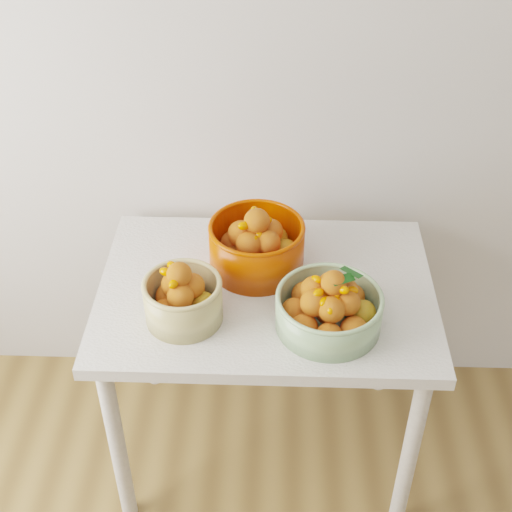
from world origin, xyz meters
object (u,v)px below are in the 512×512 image
object	(u,v)px
table	(266,311)
bowl_cream	(183,298)
bowl_green	(329,308)
bowl_orange	(257,245)

from	to	relation	value
table	bowl_cream	xyz separation A→B (m)	(-0.23, -0.14, 0.17)
table	bowl_green	world-z (taller)	bowl_green
table	bowl_orange	size ratio (longest dim) A/B	2.79
bowl_green	bowl_cream	bearing A→B (deg)	177.41
bowl_orange	bowl_cream	bearing A→B (deg)	-129.91
table	bowl_orange	bearing A→B (deg)	107.24
table	bowl_green	size ratio (longest dim) A/B	2.96
bowl_orange	table	bearing A→B (deg)	-72.76
bowl_cream	bowl_green	distance (m)	0.40
bowl_green	bowl_orange	distance (m)	0.33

